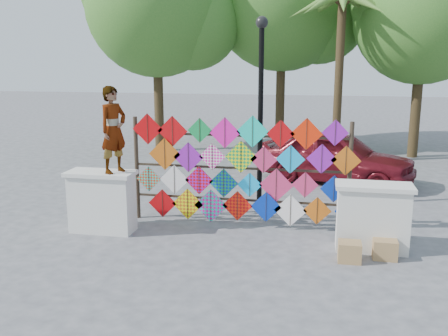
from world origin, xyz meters
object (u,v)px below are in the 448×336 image
Objects in this scene: vendor_woman at (113,130)px; sedan at (337,157)px; lamppost at (261,96)px; kite_rack at (240,171)px.

sedan is (4.54, 5.26, -1.40)m from vendor_woman.
lamppost is (2.67, 2.20, 0.54)m from vendor_woman.
sedan is at bearing 63.86° from kite_rack.
vendor_woman is 7.09m from sedan.
kite_rack is 4.85m from sedan.
lamppost is (0.27, 1.27, 1.48)m from kite_rack.
kite_rack reaches higher than sedan.
kite_rack is 2.83× the size of vendor_woman.
sedan is 4.08m from lamppost.
vendor_woman is (-2.41, -0.93, 0.94)m from kite_rack.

